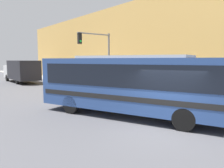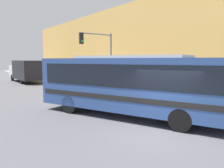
{
  "view_description": "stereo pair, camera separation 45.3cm",
  "coord_description": "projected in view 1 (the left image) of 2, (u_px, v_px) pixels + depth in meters",
  "views": [
    {
      "loc": [
        -6.88,
        -5.4,
        2.92
      ],
      "look_at": [
        1.9,
        5.64,
        1.35
      ],
      "focal_mm": 35.0,
      "sensor_mm": 36.0,
      "label": 1
    },
    {
      "loc": [
        -6.52,
        -5.67,
        2.92
      ],
      "look_at": [
        1.9,
        5.64,
        1.35
      ],
      "focal_mm": 35.0,
      "sensor_mm": 36.0,
      "label": 2
    }
  ],
  "objects": [
    {
      "name": "city_bus",
      "position": [
        133.0,
        82.0,
        11.19
      ],
      "size": [
        6.2,
        10.48,
        3.13
      ],
      "rotation": [
        0.0,
        0.0,
        0.38
      ],
      "color": "#2D4C8C",
      "rests_on": "ground_plane"
    },
    {
      "name": "parking_meter",
      "position": [
        108.0,
        80.0,
        19.74
      ],
      "size": [
        0.14,
        0.14,
        1.41
      ],
      "color": "slate",
      "rests_on": "sidewalk"
    },
    {
      "name": "pedestrian_near_corner",
      "position": [
        128.0,
        80.0,
        19.15
      ],
      "size": [
        0.34,
        0.34,
        1.85
      ],
      "color": "#23283D",
      "rests_on": "sidewalk"
    },
    {
      "name": "delivery_truck",
      "position": [
        21.0,
        70.0,
        28.17
      ],
      "size": [
        2.49,
        8.26,
        2.82
      ],
      "color": "black",
      "rests_on": "ground_plane"
    },
    {
      "name": "fire_hydrant",
      "position": [
        184.0,
        99.0,
        13.7
      ],
      "size": [
        0.22,
        0.3,
        0.67
      ],
      "color": "gold",
      "rests_on": "sidewalk"
    },
    {
      "name": "building_facade",
      "position": [
        106.0,
        50.0,
        28.53
      ],
      "size": [
        6.0,
        33.3,
        8.31
      ],
      "color": "tan",
      "rests_on": "ground_plane"
    },
    {
      "name": "ground_plane",
      "position": [
        162.0,
        133.0,
        8.78
      ],
      "size": [
        120.0,
        120.0,
        0.0
      ],
      "primitive_type": "plane",
      "color": "#515156"
    },
    {
      "name": "sidewalk",
      "position": [
        67.0,
        82.0,
        28.03
      ],
      "size": [
        2.98,
        70.0,
        0.16
      ],
      "color": "#B7B2A8",
      "rests_on": "ground_plane"
    },
    {
      "name": "traffic_light_pole",
      "position": [
        98.0,
        51.0,
        18.92
      ],
      "size": [
        3.28,
        0.35,
        5.09
      ],
      "color": "slate",
      "rests_on": "sidewalk"
    }
  ]
}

